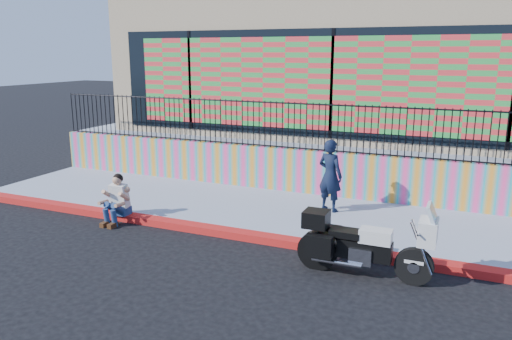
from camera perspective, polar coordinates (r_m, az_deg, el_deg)
The scene contains 10 objects.
ground at distance 9.90m, azimuth 1.86°, elevation -8.35°, with size 90.00×90.00×0.00m, color black.
red_curb at distance 9.87m, azimuth 1.86°, elevation -7.94°, with size 16.00×0.30×0.15m, color red.
sidewalk at distance 11.33m, azimuth 4.94°, elevation -5.14°, with size 16.00×3.00×0.15m, color #8C95A8.
mural_wall at distance 12.63m, azimuth 7.30°, elevation -0.32°, with size 16.00×0.20×1.10m, color #FF438E.
metal_fence at distance 12.41m, azimuth 7.46°, elevation 4.85°, with size 15.80×0.04×1.20m, color black, non-canonical shape.
elevated_platform at distance 17.51m, azimuth 11.97°, elevation 3.05°, with size 16.00×10.00×1.25m, color #8C95A8.
storefront_building at distance 17.04m, azimuth 12.25°, elevation 11.65°, with size 14.00×8.06×4.00m.
police_motorcycle at distance 8.51m, azimuth 12.06°, elevation -8.16°, with size 2.21×0.73×1.38m.
police_officer at distance 11.28m, azimuth 8.47°, elevation -0.61°, with size 0.60×0.39×1.64m, color black.
seated_man at distance 11.27m, azimuth -15.77°, elevation -3.71°, with size 0.54×0.71×1.06m.
Camera 1 is at (3.35, -8.57, 3.65)m, focal length 35.00 mm.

